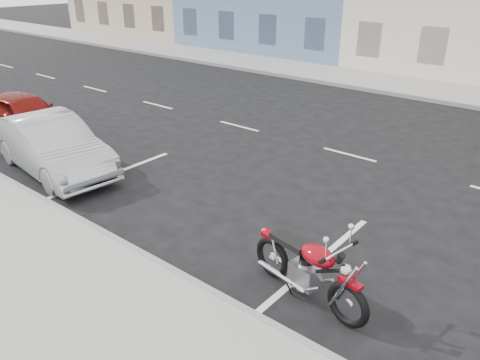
# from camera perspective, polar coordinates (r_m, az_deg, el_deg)

# --- Properties ---
(ground) EXTENTS (120.00, 120.00, 0.00)m
(ground) POSITION_cam_1_polar(r_m,az_deg,el_deg) (12.74, 21.15, 0.79)
(ground) COLOR black
(ground) RESTS_ON ground
(sidewalk_far) EXTENTS (80.00, 3.40, 0.15)m
(sidewalk_far) POSITION_cam_1_polar(r_m,az_deg,el_deg) (22.20, 16.75, 11.37)
(sidewalk_far) COLOR gray
(sidewalk_far) RESTS_ON ground
(curb_near) EXTENTS (80.00, 0.12, 0.16)m
(curb_near) POSITION_cam_1_polar(r_m,az_deg,el_deg) (10.53, -20.70, -3.70)
(curb_near) COLOR gray
(curb_near) RESTS_ON ground
(curb_far) EXTENTS (80.00, 0.12, 0.16)m
(curb_far) POSITION_cam_1_polar(r_m,az_deg,el_deg) (20.68, 14.80, 10.68)
(curb_far) COLOR gray
(curb_far) RESTS_ON ground
(motorcycle) EXTENTS (2.28, 0.83, 1.15)m
(motorcycle) POSITION_cam_1_polar(r_m,az_deg,el_deg) (7.02, 13.34, -13.63)
(motorcycle) COLOR black
(motorcycle) RESTS_ON ground
(sedan_silver) EXTENTS (4.42, 1.96, 1.41)m
(sedan_silver) POSITION_cam_1_polar(r_m,az_deg,el_deg) (12.65, -21.96, 3.95)
(sedan_silver) COLOR #A1A4A8
(sedan_silver) RESTS_ON ground
(car_row_a) EXTENTS (3.98, 1.98, 1.30)m
(car_row_a) POSITION_cam_1_polar(r_m,az_deg,el_deg) (15.98, -24.95, 7.32)
(car_row_a) COLOR maroon
(car_row_a) RESTS_ON ground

